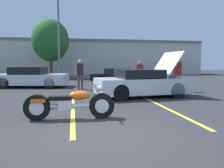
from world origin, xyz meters
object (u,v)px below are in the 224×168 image
at_px(show_car_hood_open, 143,83).
at_px(spectator_near_motorcycle, 140,72).
at_px(parked_car_right_row, 119,76).
at_px(tree_background, 50,40).
at_px(motorcycle, 70,104).
at_px(light_pole, 59,26).
at_px(parked_car_left_row, 31,78).
at_px(spectator_midground, 177,71).
at_px(spectator_by_show_car, 80,72).

xyz_separation_m(show_car_hood_open, spectator_near_motorcycle, (0.91, 3.35, 0.35)).
bearing_deg(parked_car_right_row, spectator_near_motorcycle, -72.80).
height_order(tree_background, motorcycle, tree_background).
height_order(parked_car_right_row, spectator_near_motorcycle, spectator_near_motorcycle).
distance_m(light_pole, spectator_near_motorcycle, 9.90).
xyz_separation_m(motorcycle, parked_car_left_row, (-2.53, 8.50, 0.19)).
relative_size(parked_car_left_row, spectator_midground, 2.52).
distance_m(parked_car_left_row, parked_car_right_row, 6.51).
bearing_deg(motorcycle, spectator_midground, 43.31).
distance_m(parked_car_right_row, spectator_near_motorcycle, 3.91).
height_order(tree_background, parked_car_left_row, tree_background).
bearing_deg(spectator_midground, parked_car_left_row, 156.36).
xyz_separation_m(parked_car_left_row, parked_car_right_row, (6.14, 2.17, -0.06)).
bearing_deg(tree_background, motorcycle, -82.99).
distance_m(parked_car_right_row, spectator_by_show_car, 5.09).
height_order(show_car_hood_open, spectator_by_show_car, show_car_hood_open).
bearing_deg(light_pole, parked_car_right_row, -38.55).
height_order(tree_background, spectator_near_motorcycle, tree_background).
distance_m(parked_car_right_row, spectator_midground, 6.08).
distance_m(tree_background, parked_car_left_row, 9.46).
distance_m(parked_car_left_row, spectator_midground, 8.87).
bearing_deg(spectator_midground, light_pole, 125.11).
height_order(show_car_hood_open, spectator_near_motorcycle, show_car_hood_open).
bearing_deg(parked_car_right_row, spectator_midground, -60.74).
relative_size(motorcycle, spectator_near_motorcycle, 1.47).
relative_size(light_pole, show_car_hood_open, 2.04).
xyz_separation_m(tree_background, parked_car_left_row, (-0.39, -8.89, -3.22)).
xyz_separation_m(motorcycle, spectator_near_motorcycle, (4.08, 6.82, 0.56)).
bearing_deg(spectator_near_motorcycle, motorcycle, -120.87).
bearing_deg(motorcycle, parked_car_left_row, 108.27).
bearing_deg(spectator_by_show_car, motorcycle, -94.21).
xyz_separation_m(tree_background, show_car_hood_open, (5.31, -13.92, -3.21)).
relative_size(tree_background, parked_car_left_row, 1.29).
relative_size(motorcycle, parked_car_left_row, 0.52).
bearing_deg(parked_car_right_row, parked_car_left_row, -150.26).
height_order(spectator_by_show_car, spectator_midground, spectator_midground).
bearing_deg(tree_background, light_pole, -70.11).
bearing_deg(parked_car_right_row, motorcycle, -98.43).
xyz_separation_m(light_pole, tree_background, (-1.09, 3.00, -0.94)).
xyz_separation_m(parked_car_left_row, spectator_by_show_car, (3.02, -1.82, 0.41)).
bearing_deg(parked_car_left_row, light_pole, 85.08).
relative_size(show_car_hood_open, spectator_midground, 2.33).
xyz_separation_m(tree_background, motorcycle, (2.14, -17.39, -3.41)).
bearing_deg(light_pole, tree_background, 109.89).
height_order(light_pole, spectator_midground, light_pole).
bearing_deg(spectator_midground, spectator_near_motorcycle, 128.81).
distance_m(spectator_near_motorcycle, spectator_midground, 2.40).
bearing_deg(spectator_midground, show_car_hood_open, -148.47).
distance_m(light_pole, tree_background, 3.33).
bearing_deg(parked_car_left_row, spectator_near_motorcycle, -5.13).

